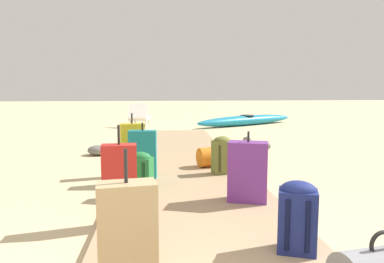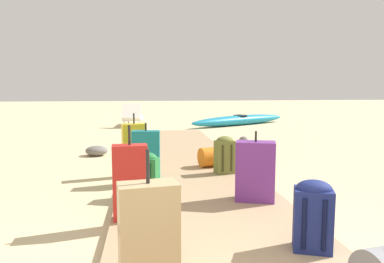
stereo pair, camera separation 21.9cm
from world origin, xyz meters
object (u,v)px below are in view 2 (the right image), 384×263
at_px(suitcase_tan, 149,231).
at_px(suitcase_red, 130,182).
at_px(suitcase_yellow, 134,147).
at_px(backpack_navy, 313,214).
at_px(suitcase_purple, 255,171).
at_px(duffel_bag_orange, 219,156).
at_px(lounge_chair, 133,116).
at_px(backpack_olive, 225,154).
at_px(kayak, 240,120).
at_px(backpack_green, 146,171).
at_px(suitcase_teal, 146,154).

distance_m(suitcase_tan, suitcase_red, 1.15).
bearing_deg(suitcase_yellow, suitcase_tan, -86.81).
xyz_separation_m(suitcase_red, backpack_navy, (1.41, -0.86, -0.07)).
bearing_deg(suitcase_purple, duffel_bag_orange, 91.16).
distance_m(suitcase_red, lounge_chair, 9.21).
relative_size(suitcase_tan, backpack_olive, 1.58).
relative_size(suitcase_yellow, kayak, 0.22).
height_order(backpack_green, suitcase_yellow, suitcase_yellow).
bearing_deg(suitcase_tan, suitcase_purple, 52.79).
distance_m(backpack_olive, kayak, 7.69).
bearing_deg(kayak, backpack_green, -111.82).
relative_size(suitcase_tan, lounge_chair, 0.54).
distance_m(suitcase_tan, lounge_chair, 10.35).
relative_size(backpack_olive, suitcase_red, 0.61).
height_order(duffel_bag_orange, lounge_chair, lounge_chair).
height_order(suitcase_tan, backpack_olive, suitcase_tan).
relative_size(backpack_green, kayak, 0.12).
height_order(backpack_green, kayak, backpack_green).
height_order(suitcase_teal, duffel_bag_orange, suitcase_teal).
relative_size(suitcase_tan, duffel_bag_orange, 1.27).
xyz_separation_m(suitcase_purple, duffel_bag_orange, (-0.04, 1.83, -0.18)).
relative_size(backpack_green, duffel_bag_orange, 0.71).
relative_size(suitcase_purple, backpack_navy, 1.40).
height_order(backpack_navy, suitcase_teal, suitcase_teal).
height_order(suitcase_yellow, suitcase_teal, suitcase_yellow).
distance_m(backpack_navy, suitcase_teal, 2.74).
bearing_deg(suitcase_purple, suitcase_tan, -127.21).
bearing_deg(lounge_chair, suitcase_yellow, -88.05).
height_order(suitcase_tan, duffel_bag_orange, suitcase_tan).
bearing_deg(kayak, backpack_navy, -101.50).
height_order(suitcase_red, suitcase_yellow, suitcase_red).
bearing_deg(suitcase_teal, suitcase_tan, -89.87).
bearing_deg(backpack_green, backpack_navy, -54.71).
height_order(suitcase_purple, lounge_chair, suitcase_purple).
xyz_separation_m(backpack_navy, kayak, (2.03, 9.97, -0.19)).
relative_size(suitcase_tan, kayak, 0.22).
distance_m(suitcase_tan, backpack_navy, 1.28).
xyz_separation_m(suitcase_teal, lounge_chair, (-0.41, 7.62, -0.08)).
bearing_deg(suitcase_tan, backpack_olive, 68.60).
bearing_deg(kayak, duffel_bag_orange, -107.27).
bearing_deg(backpack_green, suitcase_purple, -22.77).
relative_size(backpack_green, suitcase_red, 0.53).
relative_size(backpack_green, backpack_navy, 0.87).
bearing_deg(duffel_bag_orange, kayak, 72.73).
xyz_separation_m(backpack_green, duffel_bag_orange, (1.15, 1.33, -0.10)).
relative_size(backpack_green, suitcase_tan, 0.56).
bearing_deg(backpack_navy, suitcase_purple, 93.12).
height_order(suitcase_purple, suitcase_yellow, suitcase_yellow).
bearing_deg(lounge_chair, suitcase_red, -88.38).
distance_m(suitcase_purple, duffel_bag_orange, 1.84).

